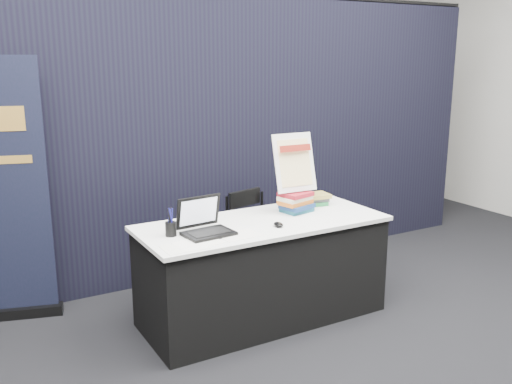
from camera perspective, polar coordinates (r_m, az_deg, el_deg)
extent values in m
plane|color=black|center=(3.97, 4.85, -15.36)|extent=(8.00, 8.00, 0.00)
cube|color=#AEACA4|center=(7.13, -13.83, 11.88)|extent=(8.00, 0.02, 3.50)
cube|color=black|center=(4.92, -5.54, 5.16)|extent=(6.00, 0.08, 2.40)
cube|color=black|center=(4.23, 0.68, -7.99)|extent=(1.76, 0.71, 0.72)
cube|color=silver|center=(4.11, 0.69, -3.13)|extent=(1.80, 0.75, 0.03)
cube|color=black|center=(3.80, -4.75, -4.17)|extent=(0.34, 0.25, 0.02)
cube|color=black|center=(3.86, -5.50, -2.00)|extent=(0.32, 0.09, 0.22)
cube|color=silver|center=(3.86, -5.45, -2.03)|extent=(0.27, 0.06, 0.18)
ellipsoid|color=black|center=(3.97, 2.26, -3.26)|extent=(0.07, 0.10, 0.03)
cube|color=white|center=(3.66, -5.80, -5.06)|extent=(0.31, 0.24, 0.00)
cube|color=silver|center=(3.59, -7.14, -5.49)|extent=(0.28, 0.20, 0.00)
cube|color=white|center=(3.79, -1.68, -4.32)|extent=(0.28, 0.20, 0.00)
cylinder|color=black|center=(3.80, -8.51, -3.68)|extent=(0.08, 0.08, 0.10)
cube|color=#1A5163|center=(4.36, 4.01, -1.76)|extent=(0.26, 0.23, 0.03)
cube|color=navy|center=(4.35, 4.02, -1.37)|extent=(0.26, 0.23, 0.03)
cube|color=#C7611C|center=(4.34, 4.03, -0.98)|extent=(0.26, 0.23, 0.03)
cube|color=beige|center=(4.33, 4.03, -0.59)|extent=(0.26, 0.23, 0.03)
cube|color=maroon|center=(4.33, 4.04, -0.19)|extent=(0.26, 0.23, 0.03)
cube|color=#20783B|center=(4.57, 5.85, -1.09)|extent=(0.22, 0.18, 0.03)
cube|color=#4B4B50|center=(4.56, 5.86, -0.73)|extent=(0.22, 0.18, 0.03)
cube|color=#A49041|center=(4.55, 5.87, -0.37)|extent=(0.22, 0.18, 0.03)
cube|color=black|center=(4.31, 4.16, 0.18)|extent=(0.22, 0.02, 0.01)
cylinder|color=black|center=(4.30, 2.57, 1.92)|extent=(0.01, 0.11, 0.32)
cylinder|color=black|center=(4.40, 4.53, 2.15)|extent=(0.01, 0.11, 0.32)
cube|color=white|center=(4.30, 3.86, 2.96)|extent=(0.34, 0.14, 0.43)
cube|color=#F7E19A|center=(4.30, 3.92, 2.95)|extent=(0.27, 0.11, 0.34)
cube|color=maroon|center=(4.27, 3.96, 4.40)|extent=(0.27, 0.03, 0.05)
cube|color=black|center=(4.72, -23.75, -11.08)|extent=(0.81, 0.33, 0.08)
cylinder|color=black|center=(4.66, -0.93, -8.12)|extent=(0.02, 0.02, 0.38)
cylinder|color=black|center=(4.83, 2.64, -7.36)|extent=(0.02, 0.02, 0.38)
cylinder|color=black|center=(4.95, -2.86, -6.84)|extent=(0.02, 0.02, 0.38)
cylinder|color=black|center=(5.10, 0.58, -6.18)|extent=(0.02, 0.02, 0.38)
cube|color=black|center=(4.81, -0.14, -4.78)|extent=(0.43, 0.43, 0.03)
cube|color=black|center=(4.86, -1.14, -0.60)|extent=(0.34, 0.11, 0.14)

